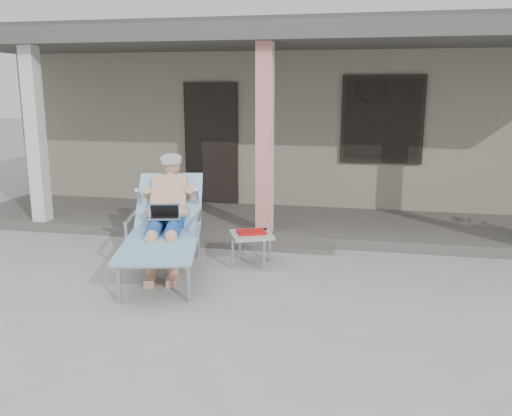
# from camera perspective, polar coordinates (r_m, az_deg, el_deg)

# --- Properties ---
(ground) EXTENTS (60.00, 60.00, 0.00)m
(ground) POSITION_cam_1_polar(r_m,az_deg,el_deg) (5.77, -3.18, -9.46)
(ground) COLOR #9E9E99
(ground) RESTS_ON ground
(house) EXTENTS (10.40, 5.40, 3.30)m
(house) POSITION_cam_1_polar(r_m,az_deg,el_deg) (11.76, 4.97, 10.10)
(house) COLOR gray
(house) RESTS_ON ground
(porch_deck) EXTENTS (10.00, 2.00, 0.15)m
(porch_deck) POSITION_cam_1_polar(r_m,az_deg,el_deg) (8.54, 1.96, -1.58)
(porch_deck) COLOR #605B56
(porch_deck) RESTS_ON ground
(porch_overhang) EXTENTS (10.00, 2.30, 2.85)m
(porch_overhang) POSITION_cam_1_polar(r_m,az_deg,el_deg) (8.26, 2.04, 16.91)
(porch_overhang) COLOR silver
(porch_overhang) RESTS_ON porch_deck
(porch_step) EXTENTS (2.00, 0.30, 0.07)m
(porch_step) POSITION_cam_1_polar(r_m,az_deg,el_deg) (7.46, 0.46, -3.98)
(porch_step) COLOR #605B56
(porch_step) RESTS_ON ground
(lounger) EXTENTS (1.29, 2.25, 1.41)m
(lounger) POSITION_cam_1_polar(r_m,az_deg,el_deg) (6.53, -9.59, 0.96)
(lounger) COLOR #B7B7BC
(lounger) RESTS_ON ground
(side_table) EXTENTS (0.64, 0.64, 0.44)m
(side_table) POSITION_cam_1_polar(r_m,az_deg,el_deg) (6.69, -0.47, -3.00)
(side_table) COLOR #ADADA8
(side_table) RESTS_ON ground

